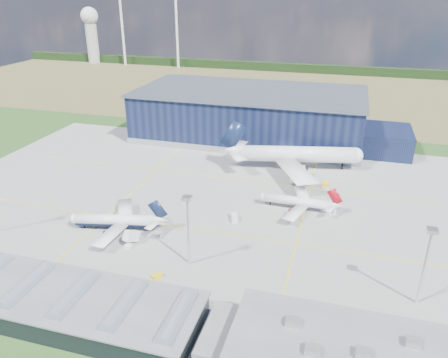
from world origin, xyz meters
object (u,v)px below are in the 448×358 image
at_px(airstair, 132,239).
at_px(light_mast_center, 188,220).
at_px(airliner_navy, 114,214).
at_px(gse_tug_c, 326,184).
at_px(car_a, 427,348).
at_px(airliner_widebody, 298,146).
at_px(light_mast_east, 427,254).
at_px(gse_van_b, 234,218).
at_px(gse_cart_b, 255,157).
at_px(airliner_red, 297,197).
at_px(hangar, 255,117).
at_px(car_b, 351,332).
at_px(ops_building, 336,357).
at_px(gse_van_a, 329,210).
at_px(gse_tug_b, 157,276).

bearing_deg(airstair, light_mast_center, 2.59).
distance_m(light_mast_center, airliner_navy, 35.71).
bearing_deg(gse_tug_c, car_a, -54.42).
bearing_deg(airliner_widebody, light_mast_east, -75.39).
distance_m(gse_van_b, gse_cart_b, 62.48).
relative_size(airliner_red, gse_cart_b, 10.61).
xyz_separation_m(hangar, car_b, (55.55, -141.52, -11.06)).
distance_m(ops_building, airliner_navy, 87.95).
relative_size(airliner_navy, car_b, 10.45).
bearing_deg(light_mast_east, gse_van_b, 153.02).
distance_m(light_mast_center, light_mast_east, 65.00).
xyz_separation_m(gse_tug_c, gse_cart_b, (-35.84, 22.87, -0.10)).
bearing_deg(airliner_widebody, airliner_navy, -138.89).
bearing_deg(gse_van_a, airliner_navy, 141.08).
relative_size(light_mast_east, car_a, 7.38).
height_order(light_mast_east, airliner_red, light_mast_east).
bearing_deg(airliner_navy, gse_van_b, -168.03).
bearing_deg(airstair, gse_tug_b, -27.45).
distance_m(gse_tug_b, gse_cart_b, 101.70).
xyz_separation_m(hangar, airliner_navy, (-24.92, -112.52, -5.86)).
bearing_deg(airstair, airliner_navy, 161.75).
bearing_deg(airliner_navy, car_b, 147.65).
bearing_deg(gse_tug_b, airliner_widebody, 102.80).
xyz_separation_m(ops_building, light_mast_east, (19.99, 30.00, 10.64)).
xyz_separation_m(light_mast_east, airliner_widebody, (-43.53, 85.00, -4.48)).
relative_size(light_mast_center, gse_tug_b, 7.95).
xyz_separation_m(light_mast_east, gse_van_b, (-58.60, 29.83, -14.33)).
height_order(gse_tug_c, car_b, gse_tug_c).
bearing_deg(gse_cart_b, airstair, -152.33).
relative_size(ops_building, gse_van_b, 9.59).
bearing_deg(airliner_red, airliner_widebody, -81.24).
bearing_deg(gse_tug_b, gse_cart_b, 115.53).
relative_size(airliner_widebody, car_b, 19.90).
distance_m(airliner_red, car_a, 73.18).
bearing_deg(airliner_navy, light_mast_east, 160.26).
bearing_deg(light_mast_east, ops_building, -123.68).
xyz_separation_m(hangar, gse_van_a, (46.08, -79.58, -10.48)).
distance_m(light_mast_east, airliner_red, 59.82).
bearing_deg(gse_cart_b, light_mast_east, -102.68).
xyz_separation_m(gse_cart_b, airstair, (-22.36, -86.56, 1.14)).
bearing_deg(gse_tug_c, airstair, -115.77).
bearing_deg(gse_van_a, gse_cart_b, 65.79).
bearing_deg(light_mast_center, airliner_navy, 159.06).
bearing_deg(gse_van_a, car_b, -145.12).
height_order(airliner_widebody, airstair, airliner_widebody).
distance_m(airliner_widebody, gse_van_b, 58.03).
bearing_deg(hangar, gse_tug_c, -52.18).
height_order(ops_building, gse_tug_c, ops_building).
bearing_deg(gse_tug_c, light_mast_east, -50.61).
distance_m(airliner_widebody, gse_tug_c, 23.83).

